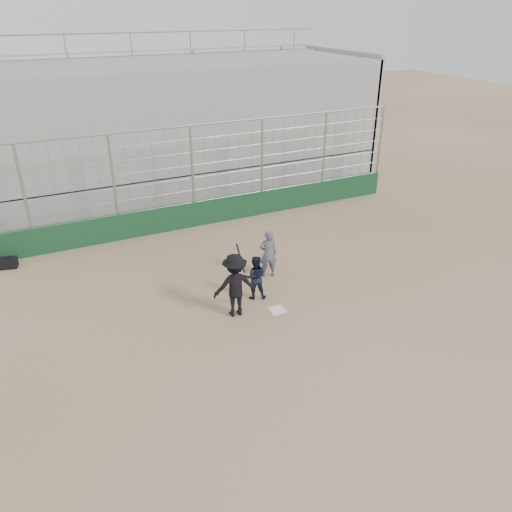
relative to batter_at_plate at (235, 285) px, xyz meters
name	(u,v)px	position (x,y,z in m)	size (l,w,h in m)	color
ground	(277,310)	(1.15, -0.38, -0.95)	(90.00, 90.00, 0.00)	brown
home_plate	(277,310)	(1.15, -0.38, -0.94)	(0.44, 0.44, 0.02)	white
backstop	(194,203)	(1.15, 6.62, 0.01)	(18.10, 0.25, 4.04)	#10351B
bleachers	(155,128)	(1.15, 11.57, 1.97)	(20.25, 6.70, 6.98)	gray
batter_at_plate	(235,285)	(0.00, 0.00, 0.00)	(1.33, 0.90, 2.04)	black
catcher_crouched	(255,284)	(0.88, 0.52, -0.46)	(0.85, 0.77, 0.99)	black
umpire	(268,256)	(1.87, 1.59, -0.22)	(0.59, 0.39, 1.46)	#4B505F
equipment_bag	(4,263)	(-5.92, 5.99, -0.77)	(0.90, 0.54, 0.40)	black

